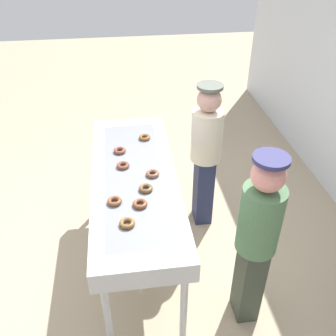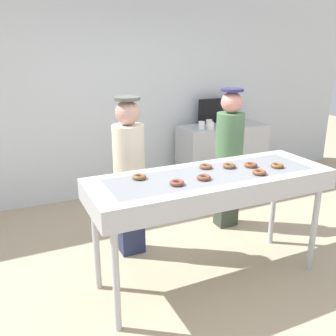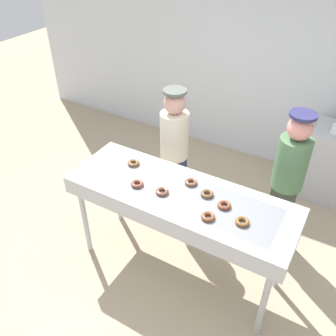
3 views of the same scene
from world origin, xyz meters
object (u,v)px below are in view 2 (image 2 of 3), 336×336
chocolate_donut_0 (229,166)px  chocolate_donut_2 (139,177)px  chocolate_donut_7 (259,172)px  worker_assistant (129,170)px  paper_cup_3 (211,126)px  chocolate_donut_5 (204,177)px  chocolate_donut_1 (251,165)px  chocolate_donut_6 (206,166)px  paper_cup_4 (242,117)px  fryer_conveyor (212,184)px  worker_baker (229,152)px  menu_display (216,111)px  chocolate_donut_3 (277,166)px  prep_counter (222,156)px  chocolate_donut_4 (177,183)px  paper_cup_0 (202,125)px  paper_cup_1 (209,123)px  paper_cup_2 (227,119)px

chocolate_donut_0 → chocolate_donut_2: (-0.83, 0.06, 0.00)m
chocolate_donut_7 → worker_assistant: size_ratio=0.07×
chocolate_donut_7 → paper_cup_3: bearing=69.7°
chocolate_donut_0 → chocolate_donut_5: (-0.36, -0.17, 0.00)m
chocolate_donut_1 → chocolate_donut_6: (-0.39, 0.14, 0.00)m
chocolate_donut_6 → paper_cup_4: (1.85, 2.03, -0.04)m
fryer_conveyor → chocolate_donut_0: chocolate_donut_0 is taller
worker_baker → menu_display: size_ratio=2.80×
chocolate_donut_3 → chocolate_donut_7: (-0.26, -0.09, 0.00)m
chocolate_donut_1 → paper_cup_4: size_ratio=1.07×
chocolate_donut_0 → chocolate_donut_1: bearing=-18.1°
menu_display → prep_counter: bearing=-90.0°
chocolate_donut_0 → paper_cup_4: bearing=51.9°
paper_cup_3 → menu_display: menu_display is taller
chocolate_donut_3 → prep_counter: 2.33m
worker_assistant → paper_cup_4: (2.36, 1.44, 0.10)m
chocolate_donut_0 → chocolate_donut_3: 0.43m
chocolate_donut_4 → paper_cup_3: (1.48, 1.95, -0.04)m
chocolate_donut_1 → paper_cup_0: 2.00m
fryer_conveyor → chocolate_donut_4: 0.42m
paper_cup_4 → chocolate_donut_1: bearing=-124.0°
chocolate_donut_4 → paper_cup_1: bearing=53.6°
chocolate_donut_5 → worker_assistant: worker_assistant is taller
paper_cup_0 → menu_display: size_ratio=0.19×
chocolate_donut_1 → paper_cup_3: (0.68, 1.81, -0.04)m
chocolate_donut_3 → prep_counter: size_ratio=0.09×
chocolate_donut_4 → paper_cup_3: 2.45m
chocolate_donut_3 → paper_cup_0: bearing=79.2°
prep_counter → paper_cup_0: (-0.42, -0.09, 0.53)m
paper_cup_0 → prep_counter: bearing=12.5°
chocolate_donut_0 → worker_baker: 0.95m
fryer_conveyor → chocolate_donut_2: size_ratio=18.33×
paper_cup_0 → paper_cup_1: bearing=23.4°
chocolate_donut_1 → paper_cup_0: bearing=72.8°
paper_cup_4 → menu_display: bearing=173.0°
worker_assistant → paper_cup_1: 2.07m
chocolate_donut_5 → chocolate_donut_7: same height
paper_cup_2 → paper_cup_3: same height
worker_baker → paper_cup_1: (0.41, 1.14, 0.09)m
chocolate_donut_5 → paper_cup_2: chocolate_donut_5 is taller
chocolate_donut_0 → paper_cup_2: size_ratio=1.07×
chocolate_donut_2 → chocolate_donut_4: same height
chocolate_donut_6 → paper_cup_0: 2.02m
chocolate_donut_3 → worker_assistant: 1.39m
paper_cup_0 → chocolate_donut_4: bearing=-124.3°
fryer_conveyor → chocolate_donut_5: size_ratio=18.33×
fryer_conveyor → prep_counter: 2.52m
chocolate_donut_4 → chocolate_donut_6: 0.49m
chocolate_donut_0 → chocolate_donut_1: size_ratio=1.00×
prep_counter → paper_cup_2: (0.16, 0.14, 0.53)m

